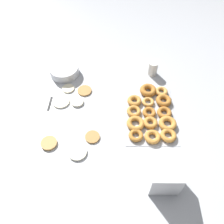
% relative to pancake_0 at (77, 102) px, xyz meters
% --- Properties ---
extents(ground_plane, '(3.00, 3.00, 0.00)m').
position_rel_pancake_0_xyz_m(ground_plane, '(-0.12, -0.11, -0.01)').
color(ground_plane, '#B2B5BA').
extents(pancake_0, '(0.08, 0.08, 0.01)m').
position_rel_pancake_0_xyz_m(pancake_0, '(0.00, 0.00, 0.00)').
color(pancake_0, silver).
rests_on(pancake_0, ground_plane).
extents(pancake_1, '(0.11, 0.11, 0.01)m').
position_rel_pancake_0_xyz_m(pancake_1, '(0.01, 0.11, -0.00)').
color(pancake_1, beige).
rests_on(pancake_1, ground_plane).
extents(pancake_2, '(0.09, 0.09, 0.01)m').
position_rel_pancake_0_xyz_m(pancake_2, '(-0.27, -0.12, -0.00)').
color(pancake_2, '#B27F42').
rests_on(pancake_2, ground_plane).
extents(pancake_3, '(0.10, 0.10, 0.01)m').
position_rel_pancake_0_xyz_m(pancake_3, '(0.10, -0.04, -0.00)').
color(pancake_3, '#B27F42').
rests_on(pancake_3, ground_plane).
extents(pancake_4, '(0.11, 0.11, 0.01)m').
position_rel_pancake_0_xyz_m(pancake_4, '(-0.37, -0.04, -0.00)').
color(pancake_4, silver).
rests_on(pancake_4, ground_plane).
extents(pancake_5, '(0.08, 0.08, 0.01)m').
position_rel_pancake_0_xyz_m(pancake_5, '(0.12, 0.07, -0.00)').
color(pancake_5, beige).
rests_on(pancake_5, ground_plane).
extents(pancake_6, '(0.09, 0.09, 0.02)m').
position_rel_pancake_0_xyz_m(pancake_6, '(-0.31, 0.14, 0.00)').
color(pancake_6, tan).
rests_on(pancake_6, ground_plane).
extents(donut_tray, '(0.47, 0.32, 0.04)m').
position_rel_pancake_0_xyz_m(donut_tray, '(-0.10, -0.48, 0.01)').
color(donut_tray, '#ADAFB5').
rests_on(donut_tray, ground_plane).
extents(batter_bowl, '(0.21, 0.21, 0.07)m').
position_rel_pancake_0_xyz_m(batter_bowl, '(0.27, 0.12, 0.03)').
color(batter_bowl, white).
rests_on(batter_bowl, ground_plane).
extents(container_stack, '(0.14, 0.15, 0.18)m').
position_rel_pancake_0_xyz_m(container_stack, '(-0.54, -0.49, 0.08)').
color(container_stack, white).
rests_on(container_stack, ground_plane).
extents(paper_cup, '(0.07, 0.07, 0.11)m').
position_rel_pancake_0_xyz_m(paper_cup, '(0.28, -0.52, 0.05)').
color(paper_cup, white).
rests_on(paper_cup, ground_plane).
extents(spatula, '(0.23, 0.06, 0.01)m').
position_rel_pancake_0_xyz_m(spatula, '(-0.10, 0.19, -0.00)').
color(spatula, black).
rests_on(spatula, ground_plane).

